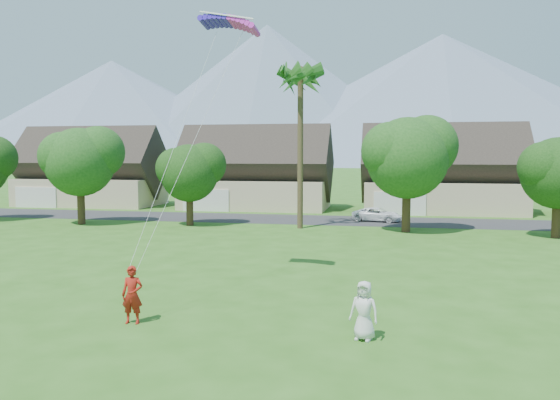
% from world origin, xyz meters
% --- Properties ---
extents(ground, '(500.00, 500.00, 0.00)m').
position_xyz_m(ground, '(0.00, 0.00, 0.00)').
color(ground, '#2D6019').
rests_on(ground, ground).
extents(street, '(90.00, 7.00, 0.01)m').
position_xyz_m(street, '(0.00, 34.00, 0.01)').
color(street, '#2D2D30').
rests_on(street, ground).
extents(kite_flyer, '(0.77, 0.55, 1.99)m').
position_xyz_m(kite_flyer, '(-3.97, 3.94, 0.99)').
color(kite_flyer, '#A11C12').
rests_on(kite_flyer, ground).
extents(watcher, '(1.04, 0.82, 1.86)m').
position_xyz_m(watcher, '(3.87, 3.79, 0.93)').
color(watcher, silver).
rests_on(watcher, ground).
extents(parked_car, '(4.51, 2.78, 1.17)m').
position_xyz_m(parked_car, '(3.82, 34.00, 0.58)').
color(parked_car, white).
rests_on(parked_car, ground).
extents(mountain_ridge, '(540.00, 240.00, 70.00)m').
position_xyz_m(mountain_ridge, '(10.40, 260.00, 29.07)').
color(mountain_ridge, slate).
rests_on(mountain_ridge, ground).
extents(houses_row, '(72.75, 8.19, 8.86)m').
position_xyz_m(houses_row, '(0.49, 42.99, 3.44)').
color(houses_row, beige).
rests_on(houses_row, ground).
extents(tree_row, '(62.27, 6.67, 8.45)m').
position_xyz_m(tree_row, '(-1.14, 27.92, 4.89)').
color(tree_row, '#47301C').
rests_on(tree_row, ground).
extents(fan_palm, '(3.00, 3.00, 13.80)m').
position_xyz_m(fan_palm, '(-2.00, 28.50, 11.80)').
color(fan_palm, '#4C3D26').
rests_on(fan_palm, ground).
extents(parafoil_kite, '(2.70, 1.12, 0.50)m').
position_xyz_m(parafoil_kite, '(-2.34, 10.60, 11.59)').
color(parafoil_kite, '#371BCC').
rests_on(parafoil_kite, ground).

